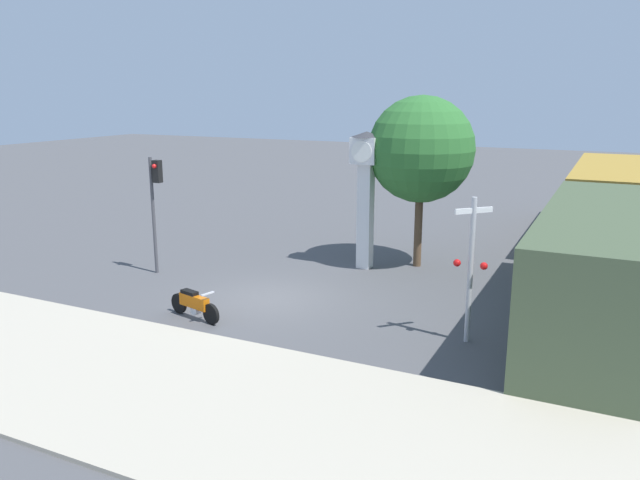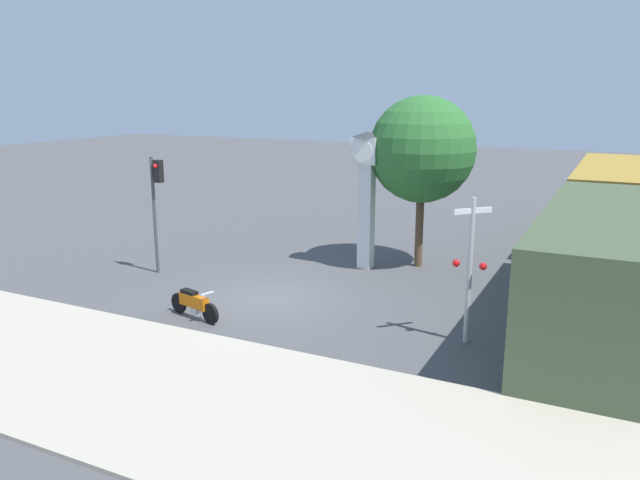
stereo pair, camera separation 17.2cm
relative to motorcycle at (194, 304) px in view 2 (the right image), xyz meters
name	(u,v)px [view 2 (the right image)]	position (x,y,z in m)	size (l,w,h in m)	color
ground_plane	(269,298)	(1.06, 2.51, -0.44)	(120.00, 120.00, 0.00)	#4C4C4F
sidewalk_strip	(125,377)	(1.06, -4.00, -0.39)	(36.00, 6.00, 0.10)	#B2A893
motorcycle	(194,304)	(0.00, 0.00, 0.00)	(2.05, 0.69, 0.92)	black
clock_tower	(367,180)	(2.49, 7.31, 2.94)	(1.16, 1.16, 5.14)	white
freight_train	(603,229)	(10.53, 10.31, 1.26)	(2.80, 22.81, 3.40)	#425138
traffic_light	(156,194)	(-4.05, 3.29, 2.50)	(0.50, 0.35, 4.29)	#47474C
railroad_crossing_signal	(470,265)	(7.66, 1.75, 1.70)	(0.90, 0.82, 3.94)	#B7B7BC
street_tree	(422,150)	(4.23, 8.40, 4.02)	(3.95, 3.95, 6.45)	brown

